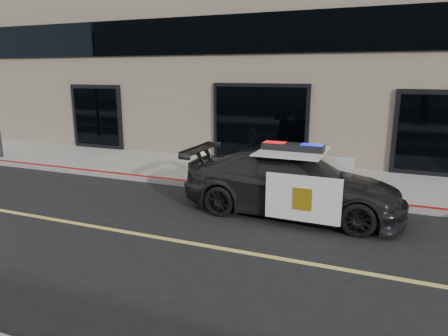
% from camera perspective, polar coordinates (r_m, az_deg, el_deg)
% --- Properties ---
extents(ground, '(120.00, 120.00, 0.00)m').
position_cam_1_polar(ground, '(7.81, -3.05, -10.98)').
color(ground, black).
rests_on(ground, ground).
extents(sidewalk_n, '(60.00, 3.50, 0.15)m').
position_cam_1_polar(sidewalk_n, '(12.48, 7.12, -1.27)').
color(sidewalk_n, gray).
rests_on(sidewalk_n, ground).
extents(building_n, '(60.00, 7.00, 12.00)m').
position_cam_1_polar(building_n, '(17.42, 12.54, 22.34)').
color(building_n, '#756856').
rests_on(building_n, ground).
extents(police_car, '(2.44, 5.16, 1.66)m').
position_cam_1_polar(police_car, '(9.43, 9.64, -1.99)').
color(police_car, black).
rests_on(police_car, ground).
extents(fire_hydrant, '(0.37, 0.52, 0.82)m').
position_cam_1_polar(fire_hydrant, '(12.17, -3.26, 0.67)').
color(fire_hydrant, beige).
rests_on(fire_hydrant, sidewalk_n).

